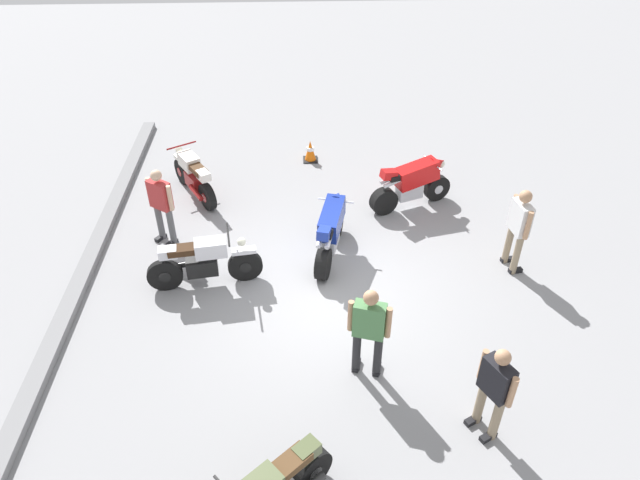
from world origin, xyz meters
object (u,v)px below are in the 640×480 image
Objects in this scene: motorcycle_cream_vintage at (194,177)px; person_in_red_shirt at (161,202)px; motorcycle_blue_sportbike at (331,230)px; motorcycle_red_sportbike at (412,183)px; person_in_white_shirt at (519,225)px; motorcycle_silver_cruiser at (204,262)px; person_in_green_shirt at (369,328)px; traffic_cone at (310,151)px; person_in_black_shirt at (494,388)px.

person_in_red_shirt is at bearing 136.87° from motorcycle_cream_vintage.
motorcycle_red_sportbike is at bearing -33.20° from motorcycle_blue_sportbike.
motorcycle_silver_cruiser is at bearing 173.53° from person_in_white_shirt.
motorcycle_red_sportbike is 1.13× the size of person_in_green_shirt.
motorcycle_blue_sportbike is 3.88m from traffic_cone.
motorcycle_silver_cruiser is 3.16m from motorcycle_cream_vintage.
person_in_white_shirt is at bearing -5.92° from motorcycle_silver_cruiser.
person_in_red_shirt is (-1.72, 0.35, 0.44)m from motorcycle_cream_vintage.
person_in_black_shirt reaches higher than motorcycle_blue_sportbike.
person_in_green_shirt is 3.16× the size of traffic_cone.
traffic_cone is (6.84, 0.66, -0.69)m from person_in_green_shirt.
motorcycle_blue_sportbike reaches higher than traffic_cone.
person_in_black_shirt reaches higher than motorcycle_red_sportbike.
person_in_black_shirt is at bearing -108.04° from person_in_green_shirt.
motorcycle_silver_cruiser is 1.21× the size of person_in_white_shirt.
motorcycle_blue_sportbike is at bearing 24.57° from person_in_green_shirt.
motorcycle_red_sportbike reaches higher than traffic_cone.
person_in_black_shirt is at bearing -164.43° from traffic_cone.
motorcycle_red_sportbike is 2.72m from person_in_white_shirt.
person_in_white_shirt is at bearing -140.06° from traffic_cone.
motorcycle_silver_cruiser is at bearing -171.14° from motorcycle_red_sportbike.
motorcycle_red_sportbike is at bearing -135.49° from traffic_cone.
motorcycle_cream_vintage is 1.10× the size of person_in_black_shirt.
person_in_green_shirt is (1.11, 1.56, 0.06)m from person_in_black_shirt.
motorcycle_blue_sportbike is 1.18× the size of person_in_red_shirt.
motorcycle_blue_sportbike is 3.36m from person_in_red_shirt.
motorcycle_cream_vintage is at bearing 119.89° from traffic_cone.
motorcycle_red_sportbike is at bearing 137.00° from person_in_red_shirt.
motorcycle_blue_sportbike is 1.13× the size of person_in_white_shirt.
motorcycle_cream_vintage is 6.98m from person_in_white_shirt.
motorcycle_silver_cruiser reaches higher than traffic_cone.
traffic_cone is (7.95, 2.22, -0.63)m from person_in_black_shirt.
person_in_green_shirt reaches higher than motorcycle_silver_cruiser.
person_in_green_shirt is at bearing -149.80° from person_in_white_shirt.
traffic_cone is at bearing 22.85° from person_in_green_shirt.
person_in_green_shirt is (-2.45, 3.02, -0.03)m from person_in_white_shirt.
motorcycle_blue_sportbike is 4.54m from person_in_black_shirt.
motorcycle_red_sportbike is 5.27m from person_in_red_shirt.
person_in_white_shirt is (-2.21, -1.53, 0.39)m from motorcycle_red_sportbike.
person_in_white_shirt is (-2.87, -6.34, 0.50)m from motorcycle_cream_vintage.
person_in_white_shirt is (-1.15, -6.69, 0.06)m from person_in_red_shirt.
person_in_green_shirt is at bearing -179.74° from motorcycle_cream_vintage.
motorcycle_silver_cruiser is 3.94× the size of traffic_cone.
motorcycle_blue_sportbike is 3.65× the size of traffic_cone.
person_in_red_shirt is at bearing 161.41° from person_in_white_shirt.
motorcycle_blue_sportbike is (0.78, -2.35, 0.07)m from motorcycle_silver_cruiser.
motorcycle_red_sportbike is at bearing 21.81° from motorcycle_silver_cruiser.
motorcycle_cream_vintage is 1.07× the size of person_in_red_shirt.
person_in_red_shirt is at bearing 137.19° from traffic_cone.
person_in_red_shirt reaches higher than motorcycle_blue_sportbike.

